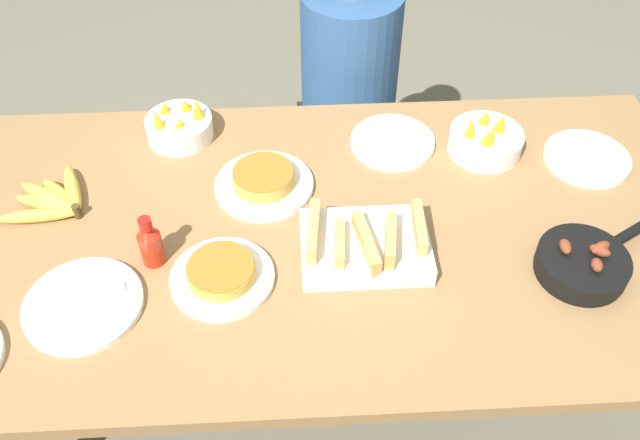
{
  "coord_description": "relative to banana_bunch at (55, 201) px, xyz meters",
  "views": [
    {
      "loc": [
        -0.06,
        -1.08,
        1.89
      ],
      "look_at": [
        0.0,
        0.0,
        0.76
      ],
      "focal_mm": 38.0,
      "sensor_mm": 36.0,
      "label": 1
    }
  ],
  "objects": [
    {
      "name": "ground_plane",
      "position": [
        0.63,
        -0.11,
        -0.75
      ],
      "size": [
        14.0,
        14.0,
        0.0
      ],
      "primitive_type": "plane",
      "color": "#666051"
    },
    {
      "name": "dining_table",
      "position": [
        0.63,
        -0.11,
        -0.1
      ],
      "size": [
        1.87,
        0.96,
        0.73
      ],
      "color": "olive",
      "rests_on": "ground_plane"
    },
    {
      "name": "banana_bunch",
      "position": [
        0.0,
        0.0,
        0.0
      ],
      "size": [
        0.21,
        0.2,
        0.04
      ],
      "color": "gold",
      "rests_on": "dining_table"
    },
    {
      "name": "melon_tray",
      "position": [
        0.73,
        -0.2,
        0.02
      ],
      "size": [
        0.29,
        0.21,
        0.1
      ],
      "color": "silver",
      "rests_on": "dining_table"
    },
    {
      "name": "skillet",
      "position": [
        1.21,
        -0.27,
        0.01
      ],
      "size": [
        0.33,
        0.24,
        0.08
      ],
      "rotation": [
        0.0,
        0.0,
        0.52
      ],
      "color": "black",
      "rests_on": "dining_table"
    },
    {
      "name": "frittata_plate_center",
      "position": [
        0.41,
        -0.25,
        0.0
      ],
      "size": [
        0.23,
        0.23,
        0.05
      ],
      "color": "white",
      "rests_on": "dining_table"
    },
    {
      "name": "frittata_plate_side",
      "position": [
        0.5,
        0.04,
        0.0
      ],
      "size": [
        0.25,
        0.25,
        0.06
      ],
      "color": "white",
      "rests_on": "dining_table"
    },
    {
      "name": "empty_plate_far_left",
      "position": [
        0.12,
        -0.31,
        -0.01
      ],
      "size": [
        0.25,
        0.25,
        0.02
      ],
      "color": "white",
      "rests_on": "dining_table"
    },
    {
      "name": "empty_plate_far_right",
      "position": [
        0.84,
        0.18,
        -0.01
      ],
      "size": [
        0.22,
        0.22,
        0.02
      ],
      "color": "white",
      "rests_on": "dining_table"
    },
    {
      "name": "empty_plate_mid_edge",
      "position": [
        1.34,
        0.09,
        -0.01
      ],
      "size": [
        0.22,
        0.22,
        0.02
      ],
      "color": "white",
      "rests_on": "dining_table"
    },
    {
      "name": "fruit_bowl_mango",
      "position": [
        0.28,
        0.25,
        0.02
      ],
      "size": [
        0.18,
        0.18,
        0.11
      ],
      "color": "white",
      "rests_on": "dining_table"
    },
    {
      "name": "fruit_bowl_citrus",
      "position": [
        1.08,
        0.15,
        0.02
      ],
      "size": [
        0.19,
        0.19,
        0.11
      ],
      "color": "white",
      "rests_on": "dining_table"
    },
    {
      "name": "hot_sauce_bottle",
      "position": [
        0.26,
        -0.19,
        0.04
      ],
      "size": [
        0.05,
        0.05,
        0.13
      ],
      "color": "#B72814",
      "rests_on": "dining_table"
    },
    {
      "name": "person_figure",
      "position": [
        0.77,
        0.6,
        -0.26
      ],
      "size": [
        0.33,
        0.33,
        1.18
      ],
      "color": "black",
      "rests_on": "ground_plane"
    }
  ]
}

